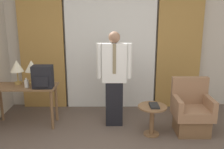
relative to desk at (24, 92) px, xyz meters
The scene contains 13 objects.
wall_back 1.96m from the desk, 33.74° to the left, with size 10.00×0.06×2.70m.
curtain_sheer_center 1.87m from the desk, 30.19° to the left, with size 1.81×0.06×2.58m.
curtain_drape_left 1.12m from the desk, 82.24° to the left, with size 0.89×0.06×2.58m.
curtain_drape_right 3.10m from the desk, 16.85° to the left, with size 0.89×0.06×2.58m.
desk is the anchor object (origin of this frame).
table_lamp_left 0.46m from the desk, 140.30° to the left, with size 0.23×0.23×0.43m.
table_lamp_right 0.46m from the desk, 39.70° to the left, with size 0.23×0.23×0.43m.
bottle_near_edge 0.23m from the desk, 48.06° to the right, with size 0.08×0.08×0.16m.
backpack 0.50m from the desk, 17.12° to the right, with size 0.33×0.23×0.38m.
person 1.60m from the desk, ahead, with size 0.59×0.20×1.66m.
armchair 2.87m from the desk, ahead, with size 0.61×0.54×0.91m.
side_table 2.23m from the desk, 10.27° to the right, with size 0.47×0.47×0.50m.
book 2.24m from the desk, 10.61° to the right, with size 0.14×0.25×0.03m.
Camera 1 is at (-0.00, -2.26, 1.98)m, focal length 40.00 mm.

